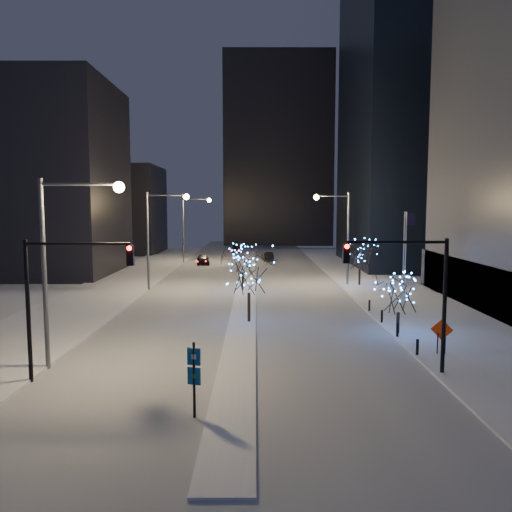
{
  "coord_description": "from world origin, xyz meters",
  "views": [
    {
      "loc": [
        0.98,
        -23.68,
        8.55
      ],
      "look_at": [
        1.02,
        12.2,
        5.0
      ],
      "focal_mm": 35.0,
      "sensor_mm": 36.0,
      "label": 1
    }
  ],
  "objects_px": {
    "car_far": "(236,249)",
    "street_lamp_w_mid": "(158,227)",
    "street_lamp_east": "(340,226)",
    "traffic_signal_east": "(414,283)",
    "car_mid": "(267,256)",
    "construction_sign": "(442,333)",
    "car_near": "(203,259)",
    "wayfinding_sign": "(194,372)",
    "traffic_signal_west": "(59,286)",
    "holiday_tree_plaza_far": "(360,256)",
    "street_lamp_w_far": "(190,220)",
    "holiday_tree_median_near": "(249,272)",
    "street_lamp_w_near": "(64,247)",
    "holiday_tree_median_far": "(243,260)",
    "holiday_tree_plaza_near": "(399,294)"
  },
  "relations": [
    {
      "from": "holiday_tree_plaza_far",
      "to": "construction_sign",
      "type": "xyz_separation_m",
      "value": [
        -0.57,
        -25.36,
        -1.92
      ]
    },
    {
      "from": "car_mid",
      "to": "street_lamp_east",
      "type": "bearing_deg",
      "value": 99.89
    },
    {
      "from": "street_lamp_w_far",
      "to": "holiday_tree_median_near",
      "type": "bearing_deg",
      "value": -76.61
    },
    {
      "from": "car_far",
      "to": "car_mid",
      "type": "bearing_deg",
      "value": -71.82
    },
    {
      "from": "street_lamp_east",
      "to": "traffic_signal_east",
      "type": "relative_size",
      "value": 1.43
    },
    {
      "from": "street_lamp_east",
      "to": "wayfinding_sign",
      "type": "xyz_separation_m",
      "value": [
        -11.58,
        -34.15,
        -4.52
      ]
    },
    {
      "from": "car_mid",
      "to": "construction_sign",
      "type": "distance_m",
      "value": 51.54
    },
    {
      "from": "street_lamp_w_near",
      "to": "car_far",
      "type": "relative_size",
      "value": 2.27
    },
    {
      "from": "holiday_tree_plaza_far",
      "to": "car_mid",
      "type": "bearing_deg",
      "value": 110.15
    },
    {
      "from": "street_lamp_w_mid",
      "to": "traffic_signal_east",
      "type": "relative_size",
      "value": 1.43
    },
    {
      "from": "traffic_signal_west",
      "to": "street_lamp_w_near",
      "type": "bearing_deg",
      "value": 103.96
    },
    {
      "from": "holiday_tree_plaza_far",
      "to": "traffic_signal_east",
      "type": "bearing_deg",
      "value": -96.54
    },
    {
      "from": "car_far",
      "to": "holiday_tree_plaza_near",
      "type": "bearing_deg",
      "value": -80.24
    },
    {
      "from": "traffic_signal_east",
      "to": "car_near",
      "type": "xyz_separation_m",
      "value": [
        -15.76,
        48.87,
        -4.0
      ]
    },
    {
      "from": "street_lamp_east",
      "to": "car_mid",
      "type": "bearing_deg",
      "value": 106.06
    },
    {
      "from": "car_far",
      "to": "street_lamp_w_mid",
      "type": "bearing_deg",
      "value": -100.83
    },
    {
      "from": "street_lamp_w_far",
      "to": "construction_sign",
      "type": "distance_m",
      "value": 52.27
    },
    {
      "from": "wayfinding_sign",
      "to": "holiday_tree_plaza_far",
      "type": "bearing_deg",
      "value": 84.83
    },
    {
      "from": "traffic_signal_west",
      "to": "car_near",
      "type": "bearing_deg",
      "value": 88.14
    },
    {
      "from": "street_lamp_w_mid",
      "to": "car_near",
      "type": "distance_m",
      "value": 23.67
    },
    {
      "from": "street_lamp_w_mid",
      "to": "wayfinding_sign",
      "type": "bearing_deg",
      "value": -76.57
    },
    {
      "from": "car_mid",
      "to": "street_lamp_w_mid",
      "type": "bearing_deg",
      "value": 60.95
    },
    {
      "from": "street_lamp_w_mid",
      "to": "holiday_tree_median_near",
      "type": "xyz_separation_m",
      "value": [
        9.44,
        -14.64,
        -2.7
      ]
    },
    {
      "from": "car_mid",
      "to": "car_far",
      "type": "height_order",
      "value": "car_mid"
    },
    {
      "from": "traffic_signal_east",
      "to": "holiday_tree_plaza_far",
      "type": "distance_m",
      "value": 28.81
    },
    {
      "from": "street_lamp_w_near",
      "to": "car_mid",
      "type": "height_order",
      "value": "street_lamp_w_near"
    },
    {
      "from": "street_lamp_east",
      "to": "construction_sign",
      "type": "bearing_deg",
      "value": -86.54
    },
    {
      "from": "traffic_signal_east",
      "to": "holiday_tree_plaza_far",
      "type": "xyz_separation_m",
      "value": [
        3.28,
        28.58,
        -1.47
      ]
    },
    {
      "from": "construction_sign",
      "to": "street_lamp_w_far",
      "type": "bearing_deg",
      "value": 133.88
    },
    {
      "from": "traffic_signal_west",
      "to": "street_lamp_east",
      "type": "bearing_deg",
      "value": 58.31
    },
    {
      "from": "holiday_tree_plaza_near",
      "to": "car_far",
      "type": "bearing_deg",
      "value": 102.22
    },
    {
      "from": "car_mid",
      "to": "holiday_tree_median_far",
      "type": "distance_m",
      "value": 29.13
    },
    {
      "from": "car_near",
      "to": "car_mid",
      "type": "xyz_separation_m",
      "value": [
        9.71,
        5.15,
        -0.05
      ]
    },
    {
      "from": "traffic_signal_east",
      "to": "construction_sign",
      "type": "xyz_separation_m",
      "value": [
        2.7,
        3.23,
        -3.39
      ]
    },
    {
      "from": "car_far",
      "to": "holiday_tree_median_near",
      "type": "xyz_separation_m",
      "value": [
        3.16,
        -57.36,
        3.16
      ]
    },
    {
      "from": "car_far",
      "to": "street_lamp_east",
      "type": "bearing_deg",
      "value": -74.68
    },
    {
      "from": "holiday_tree_plaza_far",
      "to": "street_lamp_w_mid",
      "type": "bearing_deg",
      "value": -173.04
    },
    {
      "from": "street_lamp_w_far",
      "to": "traffic_signal_west",
      "type": "height_order",
      "value": "street_lamp_w_far"
    },
    {
      "from": "street_lamp_w_near",
      "to": "traffic_signal_east",
      "type": "relative_size",
      "value": 1.43
    },
    {
      "from": "holiday_tree_median_far",
      "to": "construction_sign",
      "type": "bearing_deg",
      "value": -61.43
    },
    {
      "from": "traffic_signal_west",
      "to": "holiday_tree_plaza_far",
      "type": "xyz_separation_m",
      "value": [
        20.66,
        29.58,
        -1.47
      ]
    },
    {
      "from": "car_near",
      "to": "street_lamp_w_near",
      "type": "bearing_deg",
      "value": -100.36
    },
    {
      "from": "street_lamp_w_near",
      "to": "street_lamp_w_far",
      "type": "height_order",
      "value": "same"
    },
    {
      "from": "wayfinding_sign",
      "to": "traffic_signal_east",
      "type": "bearing_deg",
      "value": 43.2
    },
    {
      "from": "holiday_tree_median_near",
      "to": "holiday_tree_plaza_near",
      "type": "xyz_separation_m",
      "value": [
        10.0,
        -3.38,
        -1.02
      ]
    },
    {
      "from": "car_near",
      "to": "holiday_tree_plaza_far",
      "type": "bearing_deg",
      "value": -54.64
    },
    {
      "from": "holiday_tree_plaza_far",
      "to": "wayfinding_sign",
      "type": "height_order",
      "value": "holiday_tree_plaza_far"
    },
    {
      "from": "holiday_tree_plaza_far",
      "to": "street_lamp_w_far",
      "type": "bearing_deg",
      "value": 133.34
    },
    {
      "from": "street_lamp_w_far",
      "to": "holiday_tree_median_far",
      "type": "relative_size",
      "value": 2.21
    },
    {
      "from": "traffic_signal_east",
      "to": "car_near",
      "type": "distance_m",
      "value": 51.5
    }
  ]
}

